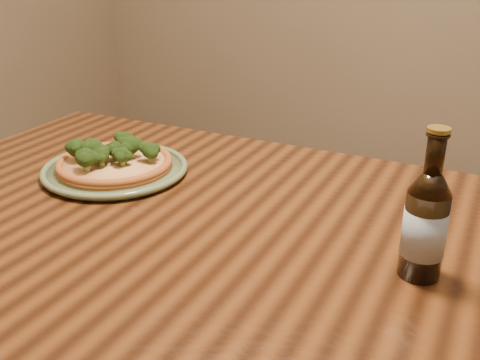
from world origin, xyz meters
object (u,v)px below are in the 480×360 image
at_px(table, 263,282).
at_px(plate, 115,169).
at_px(pizza, 114,161).
at_px(beer_bottle, 425,224).

distance_m(table, plate, 0.43).
relative_size(plate, pizza, 1.26).
height_order(pizza, beer_bottle, beer_bottle).
height_order(table, pizza, pizza).
relative_size(table, plate, 5.14).
xyz_separation_m(plate, pizza, (-0.00, -0.00, 0.02)).
xyz_separation_m(table, plate, (-0.40, 0.11, 0.10)).
xyz_separation_m(pizza, beer_bottle, (0.66, -0.12, 0.06)).
distance_m(pizza, beer_bottle, 0.67).
relative_size(plate, beer_bottle, 1.34).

